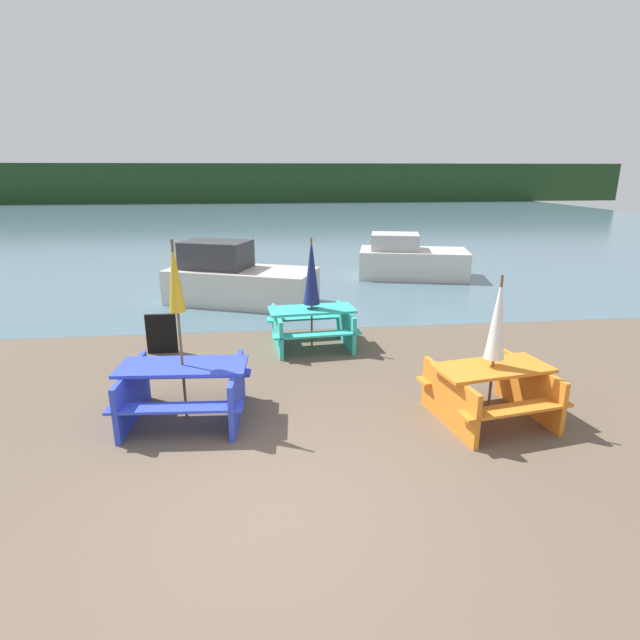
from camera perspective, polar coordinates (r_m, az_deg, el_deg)
The scene contains 12 objects.
ground_plane at distance 5.31m, azimuth -5.40°, elevation -21.63°, with size 60.00×60.00×0.00m, color brown.
water at distance 35.37m, azimuth -6.41°, elevation 11.29°, with size 60.00×50.00×0.00m.
far_treeline at distance 55.23m, azimuth -6.54°, elevation 15.29°, with size 80.00×1.60×4.00m.
picnic_table_orange at distance 7.22m, azimuth 18.89°, elevation -7.37°, with size 1.75×1.62×0.77m.
picnic_table_blue at distance 7.07m, azimuth -15.25°, elevation -7.38°, with size 1.78×1.48×0.80m.
picnic_table_teal at distance 9.63m, azimuth -0.95°, elevation -0.42°, with size 1.74×1.52×0.76m.
umbrella_gold at distance 6.62m, azimuth -16.22°, elevation 4.38°, with size 0.21×0.21×2.47m.
umbrella_white at distance 6.89m, azimuth 19.66°, elevation 0.14°, with size 0.26×0.26×2.02m.
umbrella_navy at distance 9.38m, azimuth -0.98°, elevation 5.53°, with size 0.31×0.31×2.11m.
boat at distance 13.02m, azimuth -9.46°, elevation 4.55°, with size 4.06×2.87×1.57m.
boat_second at distance 16.29m, azimuth 10.28°, elevation 6.75°, with size 3.66×2.44×1.38m.
signboard at distance 9.74m, azimuth -17.65°, elevation -1.50°, with size 0.55×0.08×0.75m.
Camera 1 is at (0.01, -4.17, 3.29)m, focal length 28.00 mm.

